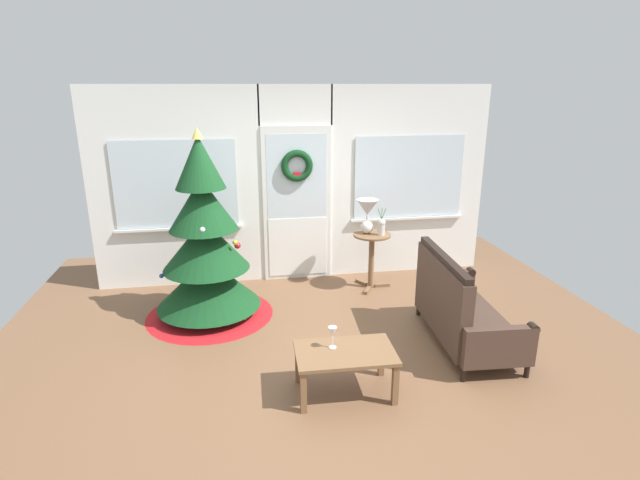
{
  "coord_description": "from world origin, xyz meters",
  "views": [
    {
      "loc": [
        -0.78,
        -4.28,
        2.55
      ],
      "look_at": [
        0.05,
        0.55,
        1.0
      ],
      "focal_mm": 27.77,
      "sensor_mm": 36.0,
      "label": 1
    }
  ],
  "objects_px": {
    "table_lamp": "(367,212)",
    "gift_box": "(237,311)",
    "coffee_table": "(345,357)",
    "side_table": "(372,250)",
    "settee_sofa": "(459,309)",
    "flower_vase": "(381,226)",
    "wine_glass": "(333,333)",
    "christmas_tree": "(206,254)"
  },
  "relations": [
    {
      "from": "side_table",
      "to": "coffee_table",
      "type": "bearing_deg",
      "value": -110.76
    },
    {
      "from": "christmas_tree",
      "to": "settee_sofa",
      "type": "distance_m",
      "value": 2.78
    },
    {
      "from": "christmas_tree",
      "to": "flower_vase",
      "type": "distance_m",
      "value": 2.18
    },
    {
      "from": "wine_glass",
      "to": "gift_box",
      "type": "bearing_deg",
      "value": 118.4
    },
    {
      "from": "wine_glass",
      "to": "gift_box",
      "type": "distance_m",
      "value": 1.75
    },
    {
      "from": "flower_vase",
      "to": "wine_glass",
      "type": "height_order",
      "value": "flower_vase"
    },
    {
      "from": "coffee_table",
      "to": "side_table",
      "type": "bearing_deg",
      "value": 69.24
    },
    {
      "from": "side_table",
      "to": "wine_glass",
      "type": "xyz_separation_m",
      "value": [
        -0.93,
        -2.14,
        0.03
      ]
    },
    {
      "from": "settee_sofa",
      "to": "coffee_table",
      "type": "height_order",
      "value": "settee_sofa"
    },
    {
      "from": "side_table",
      "to": "settee_sofa",
      "type": "bearing_deg",
      "value": -72.87
    },
    {
      "from": "christmas_tree",
      "to": "table_lamp",
      "type": "height_order",
      "value": "christmas_tree"
    },
    {
      "from": "christmas_tree",
      "to": "gift_box",
      "type": "relative_size",
      "value": 10.65
    },
    {
      "from": "flower_vase",
      "to": "gift_box",
      "type": "height_order",
      "value": "flower_vase"
    },
    {
      "from": "side_table",
      "to": "table_lamp",
      "type": "distance_m",
      "value": 0.5
    },
    {
      "from": "side_table",
      "to": "flower_vase",
      "type": "xyz_separation_m",
      "value": [
        0.1,
        -0.06,
        0.33
      ]
    },
    {
      "from": "table_lamp",
      "to": "flower_vase",
      "type": "distance_m",
      "value": 0.25
    },
    {
      "from": "christmas_tree",
      "to": "flower_vase",
      "type": "xyz_separation_m",
      "value": [
        2.14,
        0.41,
        0.1
      ]
    },
    {
      "from": "settee_sofa",
      "to": "coffee_table",
      "type": "relative_size",
      "value": 1.76
    },
    {
      "from": "christmas_tree",
      "to": "table_lamp",
      "type": "xyz_separation_m",
      "value": [
        1.98,
        0.51,
        0.27
      ]
    },
    {
      "from": "wine_glass",
      "to": "gift_box",
      "type": "xyz_separation_m",
      "value": [
        -0.8,
        1.49,
        -0.44
      ]
    },
    {
      "from": "side_table",
      "to": "gift_box",
      "type": "distance_m",
      "value": 1.9
    },
    {
      "from": "settee_sofa",
      "to": "coffee_table",
      "type": "distance_m",
      "value": 1.47
    },
    {
      "from": "table_lamp",
      "to": "coffee_table",
      "type": "distance_m",
      "value": 2.47
    },
    {
      "from": "table_lamp",
      "to": "coffee_table",
      "type": "height_order",
      "value": "table_lamp"
    },
    {
      "from": "coffee_table",
      "to": "wine_glass",
      "type": "distance_m",
      "value": 0.23
    },
    {
      "from": "christmas_tree",
      "to": "table_lamp",
      "type": "distance_m",
      "value": 2.06
    },
    {
      "from": "settee_sofa",
      "to": "wine_glass",
      "type": "height_order",
      "value": "settee_sofa"
    },
    {
      "from": "coffee_table",
      "to": "table_lamp",
      "type": "bearing_deg",
      "value": 70.94
    },
    {
      "from": "settee_sofa",
      "to": "gift_box",
      "type": "relative_size",
      "value": 7.55
    },
    {
      "from": "flower_vase",
      "to": "settee_sofa",
      "type": "bearing_deg",
      "value": -75.75
    },
    {
      "from": "settee_sofa",
      "to": "side_table",
      "type": "bearing_deg",
      "value": 107.13
    },
    {
      "from": "settee_sofa",
      "to": "table_lamp",
      "type": "bearing_deg",
      "value": 108.67
    },
    {
      "from": "gift_box",
      "to": "christmas_tree",
      "type": "bearing_deg",
      "value": 149.33
    },
    {
      "from": "side_table",
      "to": "coffee_table",
      "type": "distance_m",
      "value": 2.37
    },
    {
      "from": "side_table",
      "to": "table_lamp",
      "type": "xyz_separation_m",
      "value": [
        -0.06,
        0.04,
        0.5
      ]
    },
    {
      "from": "flower_vase",
      "to": "coffee_table",
      "type": "height_order",
      "value": "flower_vase"
    },
    {
      "from": "coffee_table",
      "to": "christmas_tree",
      "type": "bearing_deg",
      "value": 124.66
    },
    {
      "from": "side_table",
      "to": "wine_glass",
      "type": "bearing_deg",
      "value": -113.57
    },
    {
      "from": "flower_vase",
      "to": "gift_box",
      "type": "distance_m",
      "value": 2.07
    },
    {
      "from": "table_lamp",
      "to": "gift_box",
      "type": "distance_m",
      "value": 2.03
    },
    {
      "from": "christmas_tree",
      "to": "coffee_table",
      "type": "height_order",
      "value": "christmas_tree"
    },
    {
      "from": "settee_sofa",
      "to": "coffee_table",
      "type": "bearing_deg",
      "value": -153.9
    }
  ]
}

